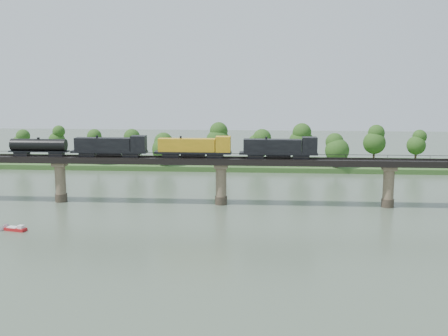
{
  "coord_description": "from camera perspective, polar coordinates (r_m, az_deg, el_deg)",
  "views": [
    {
      "loc": [
        10.15,
        -103.17,
        32.49
      ],
      "look_at": [
        0.72,
        30.0,
        9.0
      ],
      "focal_mm": 45.0,
      "sensor_mm": 36.0,
      "label": 1
    }
  ],
  "objects": [
    {
      "name": "bridge_superstructure",
      "position": [
        135.15,
        -0.3,
        1.17
      ],
      "size": [
        220.0,
        4.9,
        0.75
      ],
      "color": "black",
      "rests_on": "bridge"
    },
    {
      "name": "motorboat",
      "position": [
        122.78,
        -20.37,
        -5.8
      ],
      "size": [
        4.71,
        2.63,
        1.25
      ],
      "rotation": [
        0.0,
        0.0,
        -0.24
      ],
      "color": "#AE1317",
      "rests_on": "ground"
    },
    {
      "name": "freight_train",
      "position": [
        136.51,
        -5.97,
        2.13
      ],
      "size": [
        75.42,
        2.94,
        5.19
      ],
      "color": "black",
      "rests_on": "bridge"
    },
    {
      "name": "bridge",
      "position": [
        136.26,
        -0.3,
        -1.46
      ],
      "size": [
        236.0,
        30.0,
        11.5
      ],
      "color": "#473A2D",
      "rests_on": "ground"
    },
    {
      "name": "far_treeline",
      "position": [
        186.12,
        -1.64,
        2.67
      ],
      "size": [
        289.06,
        17.54,
        13.6
      ],
      "color": "#382619",
      "rests_on": "far_bank"
    },
    {
      "name": "ground",
      "position": [
        108.64,
        -1.51,
        -7.43
      ],
      "size": [
        400.0,
        400.0,
        0.0
      ],
      "primitive_type": "plane",
      "color": "#3E4E3D",
      "rests_on": "ground"
    },
    {
      "name": "far_bank",
      "position": [
        191.09,
        0.95,
        0.43
      ],
      "size": [
        300.0,
        24.0,
        1.6
      ],
      "primitive_type": "cube",
      "color": "#2E5221",
      "rests_on": "ground"
    }
  ]
}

